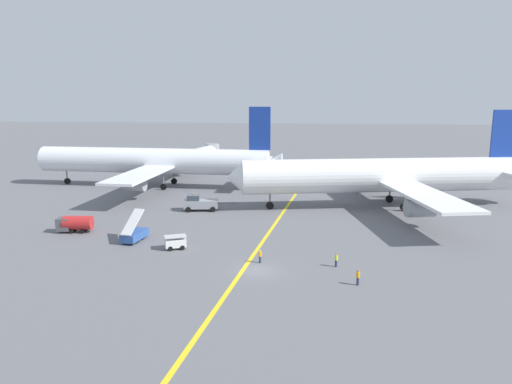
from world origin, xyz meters
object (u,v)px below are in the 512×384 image
airliner_being_pushed (382,176)px  gse_baggage_cart_near_cluster (175,242)px  airliner_at_gate_left (155,161)px  jet_bridge (205,152)px  ground_crew_wing_walker_right (260,256)px  gse_fuel_bowser_stubby (74,223)px  gse_stair_truck_yellow (134,234)px  ground_crew_marshaller_foreground (336,260)px  ground_crew_ramp_agent_by_cones (358,277)px  pushback_tug (200,203)px

airliner_being_pushed → gse_baggage_cart_near_cluster: size_ratio=16.90×
airliner_at_gate_left → jet_bridge: airliner_at_gate_left is taller
ground_crew_wing_walker_right → gse_fuel_bowser_stubby: bearing=160.8°
airliner_at_gate_left → ground_crew_wing_walker_right: (27.69, -45.51, -4.67)m
gse_stair_truck_yellow → jet_bridge: bearing=94.9°
gse_stair_truck_yellow → ground_crew_marshaller_foreground: bearing=-14.5°
gse_fuel_bowser_stubby → airliner_being_pushed: bearing=25.5°
ground_crew_ramp_agent_by_cones → ground_crew_marshaller_foreground: (-1.97, 5.26, -0.06)m
gse_baggage_cart_near_cluster → pushback_tug: bearing=94.9°
gse_baggage_cart_near_cluster → ground_crew_marshaller_foreground: (19.97, -4.18, -0.06)m
airliner_at_gate_left → gse_stair_truck_yellow: size_ratio=11.49×
gse_fuel_bowser_stubby → jet_bridge: jet_bridge is taller
airliner_at_gate_left → ground_crew_wing_walker_right: 53.48m
ground_crew_ramp_agent_by_cones → gse_fuel_bowser_stubby: bearing=158.5°
ground_crew_marshaller_foreground → airliner_being_pushed: bearing=74.1°
airliner_at_gate_left → gse_fuel_bowser_stubby: 36.12m
gse_stair_truck_yellow → jet_bridge: (-5.83, 68.71, 3.08)m
gse_baggage_cart_near_cluster → ground_crew_wing_walker_right: gse_baggage_cart_near_cluster is taller
ground_crew_marshaller_foreground → jet_bridge: jet_bridge is taller
gse_fuel_bowser_stubby → jet_bridge: bearing=86.4°
gse_baggage_cart_near_cluster → airliner_being_pushed: bearing=43.4°
airliner_at_gate_left → gse_fuel_bowser_stubby: (0.03, -35.88, -4.15)m
ground_crew_ramp_agent_by_cones → jet_bridge: bearing=112.9°
ground_crew_marshaller_foreground → ground_crew_wing_walker_right: bearing=178.3°
airliner_at_gate_left → gse_stair_truck_yellow: (10.03, -38.94, -4.45)m
airliner_at_gate_left → gse_fuel_bowser_stubby: bearing=-90.0°
ground_crew_marshaller_foreground → jet_bridge: 82.19m
airliner_at_gate_left → airliner_being_pushed: (45.41, -14.20, 0.06)m
gse_stair_truck_yellow → ground_crew_ramp_agent_by_cones: 30.83m
airliner_being_pushed → ground_crew_ramp_agent_by_cones: (-7.02, -36.83, -4.68)m
airliner_being_pushed → ground_crew_marshaller_foreground: bearing=-105.9°
airliner_being_pushed → ground_crew_wing_walker_right: 36.29m
pushback_tug → ground_crew_wing_walker_right: bearing=-62.3°
gse_baggage_cart_near_cluster → gse_stair_truck_yellow: bearing=157.6°
ground_crew_wing_walker_right → gse_stair_truck_yellow: bearing=159.6°
pushback_tug → ground_crew_marshaller_foreground: bearing=-49.1°
airliner_at_gate_left → ground_crew_marshaller_foreground: airliner_at_gate_left is taller
gse_baggage_cart_near_cluster → jet_bridge: 72.47m
gse_fuel_bowser_stubby → ground_crew_wing_walker_right: 29.30m
gse_fuel_bowser_stubby → airliner_at_gate_left: bearing=90.0°
ground_crew_marshaller_foreground → gse_fuel_bowser_stubby: bearing=164.8°
gse_stair_truck_yellow → gse_fuel_bowser_stubby: (-10.01, 3.06, 0.31)m
airliner_at_gate_left → gse_fuel_bowser_stubby: size_ratio=10.93×
pushback_tug → gse_stair_truck_yellow: gse_stair_truck_yellow is taller
gse_fuel_bowser_stubby → ground_crew_marshaller_foreground: (36.40, -9.89, -0.54)m
ground_crew_wing_walker_right → jet_bridge: bearing=107.3°
airliner_being_pushed → gse_stair_truck_yellow: 43.41m
pushback_tug → gse_fuel_bowser_stubby: size_ratio=1.77×
gse_fuel_bowser_stubby → pushback_tug: bearing=46.2°
airliner_being_pushed → ground_crew_wing_walker_right: airliner_being_pushed is taller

